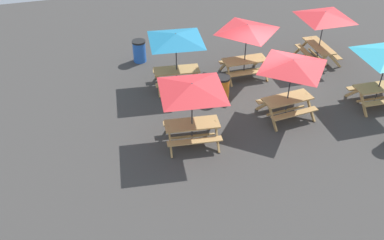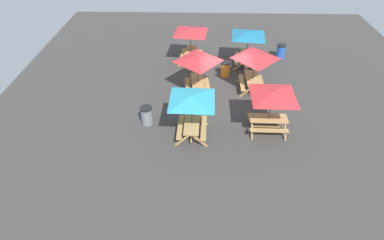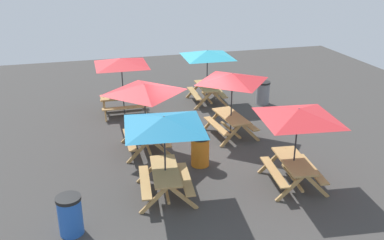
# 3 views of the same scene
# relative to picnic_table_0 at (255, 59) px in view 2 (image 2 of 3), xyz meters

# --- Properties ---
(ground_plane) EXTENTS (25.60, 25.60, 0.00)m
(ground_plane) POSITION_rel_picnic_table_0_xyz_m (-0.31, 1.56, -1.99)
(ground_plane) COLOR #3D3A38
(ground_plane) RESTS_ON ground
(picnic_table_0) EXTENTS (2.02, 2.02, 2.34)m
(picnic_table_0) POSITION_rel_picnic_table_0_xyz_m (0.00, 0.00, 0.00)
(picnic_table_0) COLOR tan
(picnic_table_0) RESTS_ON ground
(picnic_table_1) EXTENTS (2.81, 2.81, 2.34)m
(picnic_table_1) POSITION_rel_picnic_table_0_xyz_m (3.28, 3.61, 0.00)
(picnic_table_1) COLOR tan
(picnic_table_1) RESTS_ON ground
(picnic_table_2) EXTENTS (2.83, 2.83, 2.34)m
(picnic_table_2) POSITION_rel_picnic_table_0_xyz_m (-4.02, 3.32, 0.00)
(picnic_table_2) COLOR tan
(picnic_table_2) RESTS_ON ground
(picnic_table_3) EXTENTS (2.81, 2.81, 2.34)m
(picnic_table_3) POSITION_rel_picnic_table_0_xyz_m (2.89, 0.04, 0.00)
(picnic_table_3) COLOR tan
(picnic_table_3) RESTS_ON ground
(picnic_table_4) EXTENTS (2.83, 2.83, 2.34)m
(picnic_table_4) POSITION_rel_picnic_table_0_xyz_m (-3.59, -0.31, 0.00)
(picnic_table_4) COLOR tan
(picnic_table_4) RESTS_ON ground
(picnic_table_5) EXTENTS (2.19, 2.19, 2.34)m
(picnic_table_5) POSITION_rel_picnic_table_0_xyz_m (-0.41, 3.10, 0.00)
(picnic_table_5) COLOR tan
(picnic_table_5) RESTS_ON ground
(trash_bin_orange) EXTENTS (0.59, 0.59, 0.98)m
(trash_bin_orange) POSITION_rel_picnic_table_0_xyz_m (1.47, 1.42, -1.49)
(trash_bin_orange) COLOR orange
(trash_bin_orange) RESTS_ON ground
(trash_bin_gray) EXTENTS (0.59, 0.59, 0.98)m
(trash_bin_gray) POSITION_rel_picnic_table_0_xyz_m (-3.23, 5.59, -1.49)
(trash_bin_gray) COLOR gray
(trash_bin_gray) RESTS_ON ground
(trash_bin_blue) EXTENTS (0.59, 0.59, 0.98)m
(trash_bin_blue) POSITION_rel_picnic_table_0_xyz_m (3.95, -2.45, -1.49)
(trash_bin_blue) COLOR blue
(trash_bin_blue) RESTS_ON ground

